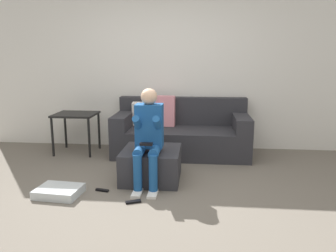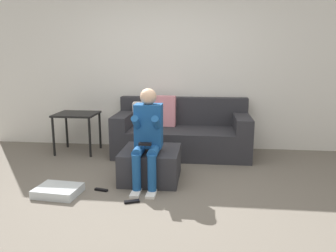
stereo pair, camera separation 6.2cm
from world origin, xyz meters
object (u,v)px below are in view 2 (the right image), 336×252
at_px(person_seated, 148,133).
at_px(remote_by_storage_bin, 101,190).
at_px(remote_near_ottoman, 132,202).
at_px(remote_under_side_table, 45,188).
at_px(ottoman, 151,164).
at_px(storage_bin, 58,191).
at_px(side_table, 77,119).
at_px(couch_sectional, 181,133).

bearing_deg(person_seated, remote_by_storage_bin, -153.00).
xyz_separation_m(remote_near_ottoman, remote_under_side_table, (-1.06, 0.25, 0.00)).
bearing_deg(remote_under_side_table, ottoman, 32.76).
xyz_separation_m(person_seated, remote_near_ottoman, (-0.09, -0.52, -0.61)).
distance_m(storage_bin, side_table, 1.75).
relative_size(side_table, remote_near_ottoman, 3.93).
xyz_separation_m(side_table, remote_near_ottoman, (1.24, -1.74, -0.52)).
relative_size(ottoman, storage_bin, 1.51).
bearing_deg(side_table, person_seated, -42.79).
distance_m(couch_sectional, storage_bin, 2.13).
relative_size(person_seated, remote_by_storage_bin, 7.38).
relative_size(person_seated, storage_bin, 2.43).
relative_size(ottoman, remote_under_side_table, 3.89).
bearing_deg(remote_near_ottoman, storage_bin, 149.90).
distance_m(couch_sectional, remote_near_ottoman, 1.90).
xyz_separation_m(couch_sectional, storage_bin, (-1.21, -1.73, -0.27)).
xyz_separation_m(storage_bin, remote_near_ottoman, (0.84, -0.11, -0.03)).
bearing_deg(couch_sectional, ottoman, -103.71).
bearing_deg(person_seated, remote_under_side_table, -166.70).
bearing_deg(remote_under_side_table, person_seated, 25.29).
height_order(couch_sectional, remote_under_side_table, couch_sectional).
bearing_deg(couch_sectional, remote_under_side_table, -131.98).
bearing_deg(storage_bin, person_seated, 23.72).
distance_m(ottoman, remote_near_ottoman, 0.71).
bearing_deg(remote_under_side_table, remote_near_ottoman, -1.01).
distance_m(ottoman, storage_bin, 1.10).
bearing_deg(side_table, remote_near_ottoman, -54.59).
distance_m(storage_bin, remote_by_storage_bin, 0.46).
height_order(side_table, remote_near_ottoman, side_table).
xyz_separation_m(couch_sectional, ottoman, (-0.28, -1.16, -0.13)).
bearing_deg(storage_bin, remote_by_storage_bin, 19.77).
bearing_deg(remote_by_storage_bin, side_table, 132.51).
height_order(couch_sectional, person_seated, person_seated).
distance_m(remote_near_ottoman, remote_under_side_table, 1.09).
relative_size(ottoman, person_seated, 0.62).
height_order(storage_bin, remote_near_ottoman, storage_bin).
height_order(couch_sectional, side_table, couch_sectional).
bearing_deg(remote_by_storage_bin, storage_bin, -147.11).
height_order(ottoman, storage_bin, ottoman).
xyz_separation_m(person_seated, remote_by_storage_bin, (-0.49, -0.25, -0.61)).
height_order(ottoman, remote_by_storage_bin, ottoman).
bearing_deg(couch_sectional, person_seated, -102.27).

